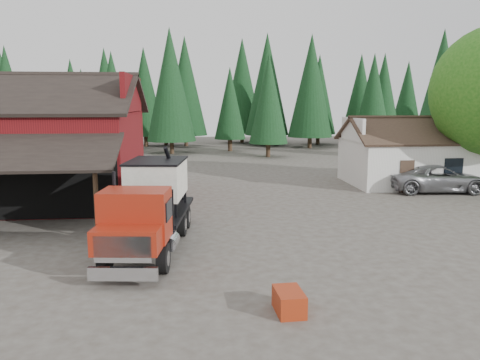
{
  "coord_description": "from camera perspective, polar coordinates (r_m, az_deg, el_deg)",
  "views": [
    {
      "loc": [
        -1.48,
        -17.37,
        5.47
      ],
      "look_at": [
        0.66,
        4.78,
        1.8
      ],
      "focal_mm": 35.0,
      "sensor_mm": 36.0,
      "label": 1
    }
  ],
  "objects": [
    {
      "name": "farmhouse",
      "position": [
        33.85,
        19.87,
        2.36
      ],
      "size": [
        8.6,
        6.42,
        4.65
      ],
      "color": "silver",
      "rests_on": "ground"
    },
    {
      "name": "conifer_backdrop",
      "position": [
        59.64,
        -4.07,
        4.08
      ],
      "size": [
        76.0,
        16.0,
        16.0
      ],
      "primitive_type": null,
      "color": "black",
      "rests_on": "ground"
    },
    {
      "name": "near_pine_d",
      "position": [
        51.47,
        -8.48,
        11.41
      ],
      "size": [
        5.28,
        5.28,
        13.4
      ],
      "color": "#382619",
      "rests_on": "ground"
    },
    {
      "name": "near_pine_c",
      "position": [
        49.34,
        23.31,
        10.27
      ],
      "size": [
        4.84,
        4.84,
        12.4
      ],
      "color": "#382619",
      "rests_on": "ground"
    },
    {
      "name": "near_pine_b",
      "position": [
        47.96,
        3.52,
        9.85
      ],
      "size": [
        3.96,
        3.96,
        10.4
      ],
      "color": "#382619",
      "rests_on": "ground"
    },
    {
      "name": "feed_truck",
      "position": [
        17.99,
        -10.85,
        -2.77
      ],
      "size": [
        3.1,
        8.43,
        3.72
      ],
      "rotation": [
        0.0,
        0.0,
        -0.11
      ],
      "color": "black",
      "rests_on": "ground"
    },
    {
      "name": "red_barn",
      "position": [
        29.02,
        -24.67,
        3.02
      ],
      "size": [
        12.8,
        13.63,
        7.18
      ],
      "color": "maroon",
      "rests_on": "ground"
    },
    {
      "name": "silver_car",
      "position": [
        31.54,
        22.94,
        0.19
      ],
      "size": [
        6.28,
        3.27,
        1.69
      ],
      "primitive_type": "imported",
      "rotation": [
        0.0,
        0.0,
        1.49
      ],
      "color": "#929499",
      "rests_on": "ground"
    },
    {
      "name": "ground",
      "position": [
        18.27,
        -0.62,
        -8.06
      ],
      "size": [
        120.0,
        120.0,
        0.0
      ],
      "primitive_type": "plane",
      "color": "#453F36",
      "rests_on": "ground"
    },
    {
      "name": "equip_box",
      "position": [
        12.79,
        6.0,
        -14.52
      ],
      "size": [
        0.76,
        1.13,
        0.6
      ],
      "primitive_type": "cube",
      "rotation": [
        0.0,
        0.0,
        0.05
      ],
      "color": "maroon",
      "rests_on": "ground"
    }
  ]
}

